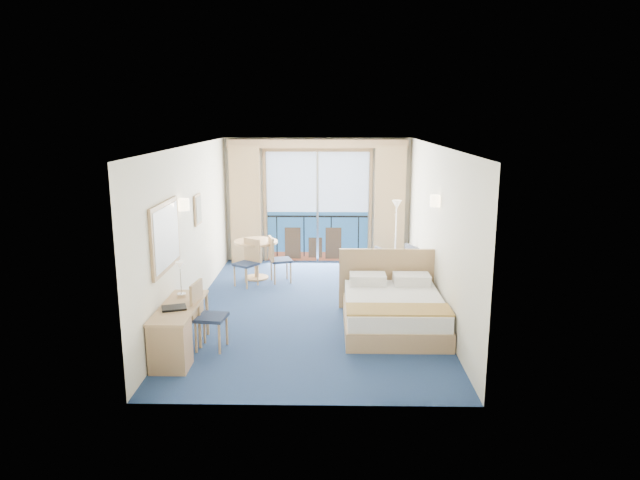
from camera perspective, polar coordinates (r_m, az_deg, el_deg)
The scene contains 22 objects.
floor at distance 9.61m, azimuth -0.68°, elevation -6.87°, with size 6.50×6.50×0.00m, color navy.
room_walls at distance 9.18m, azimuth -0.71°, elevation 3.66°, with size 4.04×6.54×2.72m.
balcony_door at distance 12.46m, azimuth -0.28°, elevation 3.03°, with size 2.36×0.03×2.52m.
curtain_left at distance 12.42m, azimuth -7.44°, elevation 3.52°, with size 0.65×0.22×2.55m, color tan.
curtain_right at distance 12.35m, azimuth 6.96°, elevation 3.48°, with size 0.65×0.22×2.55m, color tan.
pelmet at distance 12.19m, azimuth -0.26°, elevation 9.62°, with size 3.80×0.25×0.18m, color tan.
mirror at distance 8.06m, azimuth -15.19°, elevation 0.35°, with size 0.05×1.25×0.95m.
wall_print at distance 9.91m, azimuth -12.11°, elevation 2.99°, with size 0.04×0.42×0.52m.
sconce_left at distance 8.86m, azimuth -13.51°, elevation 3.46°, with size 0.18×0.18×0.18m, color #FFE1B2.
sconce_right at distance 9.17m, azimuth 11.50°, elevation 3.85°, with size 0.18×0.18×0.18m, color #FFE1B2.
bed at distance 8.78m, azimuth 7.31°, elevation -6.90°, with size 1.62×1.93×1.02m.
nightstand at distance 10.16m, azimuth 9.53°, elevation -4.43°, with size 0.40×0.38×0.52m, color tan.
phone at distance 10.11m, azimuth 9.76°, elevation -2.75°, with size 0.18×0.14×0.08m, color silver.
armchair at distance 11.18m, azimuth 7.92°, elevation -2.39°, with size 0.73×0.75×0.68m, color #484C58.
floor_lamp at distance 11.57m, azimuth 7.65°, elevation 2.17°, with size 0.21×0.21×1.50m.
desk at distance 7.66m, azimuth -14.55°, elevation -9.47°, with size 0.50×1.44×0.68m.
desk_chair at distance 8.04m, azimuth -11.44°, elevation -7.02°, with size 0.47×0.46×0.95m.
folder at distance 7.79m, azimuth -14.40°, elevation -6.59°, with size 0.31×0.23×0.03m, color black.
desk_lamp at distance 8.19m, azimuth -13.81°, elevation -3.10°, with size 0.13×0.13×0.48m.
round_table at distance 11.26m, azimuth -6.41°, elevation -1.00°, with size 0.85×0.85×0.76m.
table_chair_a at distance 10.99m, azimuth -4.35°, elevation -1.67°, with size 0.49×0.49×0.90m.
table_chair_b at distance 10.87m, azimuth -7.16°, elevation -1.94°, with size 0.53×0.53×0.88m.
Camera 1 is at (0.29, -9.07, 3.18)m, focal length 32.00 mm.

